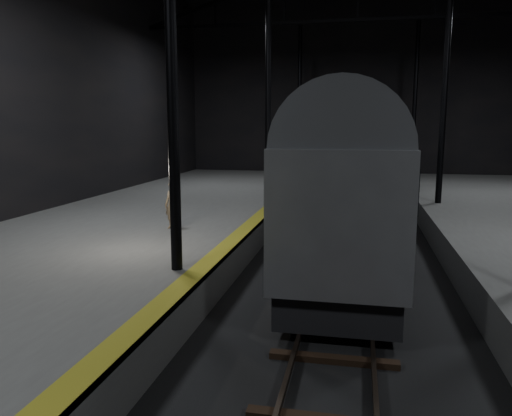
# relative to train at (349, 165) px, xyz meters

# --- Properties ---
(ground) EXTENTS (44.00, 44.00, 0.00)m
(ground) POSITION_rel_train_xyz_m (0.00, -4.10, -2.89)
(ground) COLOR black
(ground) RESTS_ON ground
(platform_left) EXTENTS (9.00, 43.80, 1.00)m
(platform_left) POSITION_rel_train_xyz_m (-7.50, -4.10, -2.39)
(platform_left) COLOR #51514F
(platform_left) RESTS_ON ground
(tactile_strip) EXTENTS (0.50, 43.80, 0.01)m
(tactile_strip) POSITION_rel_train_xyz_m (-3.25, -4.10, -1.88)
(tactile_strip) COLOR olive
(tactile_strip) RESTS_ON platform_left
(track) EXTENTS (2.40, 43.00, 0.24)m
(track) POSITION_rel_train_xyz_m (0.00, -4.10, -2.82)
(track) COLOR #3F3328
(track) RESTS_ON ground
(train) EXTENTS (2.90, 19.38, 5.18)m
(train) POSITION_rel_train_xyz_m (0.00, 0.00, 0.00)
(train) COLOR #94959B
(train) RESTS_ON ground
(woman) EXTENTS (0.64, 0.50, 1.57)m
(woman) POSITION_rel_train_xyz_m (-5.59, -3.69, -1.11)
(woman) COLOR tan
(woman) RESTS_ON platform_left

